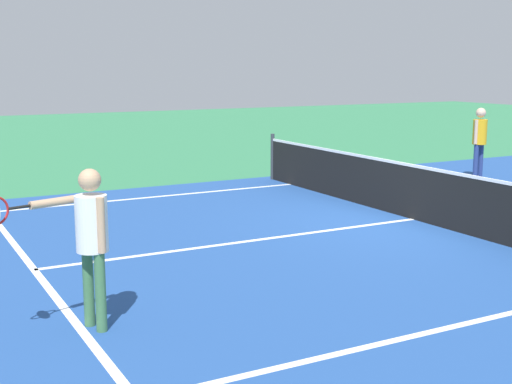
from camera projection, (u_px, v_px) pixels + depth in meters
name	position (u px, v px, depth m)	size (l,w,h in m)	color
ground_plane	(413.00, 219.00, 12.08)	(60.00, 60.00, 0.00)	#337F51
court_surface_inbounds	(413.00, 219.00, 12.08)	(10.62, 24.40, 0.00)	#234C93
line_sideline_left	(15.00, 210.00, 12.85)	(0.10, 11.89, 0.01)	white
line_service_near	(34.00, 270.00, 9.08)	(8.22, 0.10, 0.01)	white
line_center_service	(250.00, 241.00, 10.58)	(0.10, 6.40, 0.01)	white
net	(414.00, 191.00, 11.99)	(9.94, 0.09, 1.07)	#33383D
player_near	(89.00, 231.00, 6.87)	(0.42, 1.21, 1.64)	#3F7247
player_far	(480.00, 136.00, 16.17)	(0.32, 0.41, 1.67)	navy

